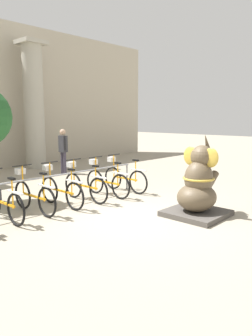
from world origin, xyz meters
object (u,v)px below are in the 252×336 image
at_px(bicycle_1, 3,202).
at_px(elephant_statue, 198,188).
at_px(bicycle_5, 106,181).
at_px(person_pedestrian, 63,147).
at_px(bicycle_6, 124,177).
at_px(bicycle_2, 33,195).
at_px(bicycle_3, 61,190).
at_px(bicycle_4, 84,185).

distance_m(bicycle_1, elephant_statue, 4.15).
bearing_deg(bicycle_5, bicycle_1, 179.56).
xyz_separation_m(bicycle_5, person_pedestrian, (1.33, 3.71, 0.60)).
relative_size(bicycle_5, bicycle_6, 1.00).
bearing_deg(person_pedestrian, bicycle_5, -109.69).
distance_m(bicycle_2, bicycle_6, 2.95).
relative_size(bicycle_3, bicycle_5, 1.00).
xyz_separation_m(bicycle_4, person_pedestrian, (2.07, 3.67, 0.60)).
relative_size(bicycle_5, person_pedestrian, 0.99).
bearing_deg(bicycle_3, bicycle_4, -0.31).
relative_size(bicycle_1, elephant_statue, 0.92).
bearing_deg(bicycle_1, person_pedestrian, 40.76).
height_order(bicycle_3, elephant_statue, elephant_statue).
bearing_deg(elephant_statue, bicycle_4, 107.20).
bearing_deg(bicycle_4, bicycle_5, -3.42).
relative_size(bicycle_1, bicycle_6, 1.00).
xyz_separation_m(bicycle_2, person_pedestrian, (3.54, 3.66, 0.60)).
bearing_deg(elephant_statue, person_pedestrian, 79.46).
distance_m(bicycle_1, person_pedestrian, 5.69).
relative_size(bicycle_4, elephant_statue, 0.92).
distance_m(elephant_statue, person_pedestrian, 6.59).
height_order(elephant_statue, person_pedestrian, elephant_statue).
xyz_separation_m(bicycle_4, bicycle_5, (0.74, -0.04, 0.00)).
height_order(bicycle_1, elephant_statue, elephant_statue).
bearing_deg(bicycle_2, bicycle_1, -177.25).
xyz_separation_m(bicycle_3, bicycle_5, (1.48, -0.05, 0.00)).
height_order(bicycle_5, bicycle_6, same).
relative_size(bicycle_1, bicycle_3, 1.00).
distance_m(bicycle_1, bicycle_4, 2.22).
height_order(bicycle_2, person_pedestrian, person_pedestrian).
height_order(bicycle_3, bicycle_5, same).
bearing_deg(bicycle_4, bicycle_3, 179.69).
height_order(bicycle_3, bicycle_6, same).
bearing_deg(bicycle_1, elephant_statue, -41.99).
xyz_separation_m(bicycle_1, bicycle_6, (3.69, 0.00, 0.00)).
bearing_deg(elephant_statue, bicycle_2, 129.83).
bearing_deg(bicycle_4, bicycle_1, -179.45).
distance_m(bicycle_3, bicycle_5, 1.48).
bearing_deg(bicycle_2, person_pedestrian, 45.89).
height_order(bicycle_4, person_pedestrian, person_pedestrian).
bearing_deg(bicycle_1, bicycle_4, 0.55).
distance_m(bicycle_5, bicycle_6, 0.74).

